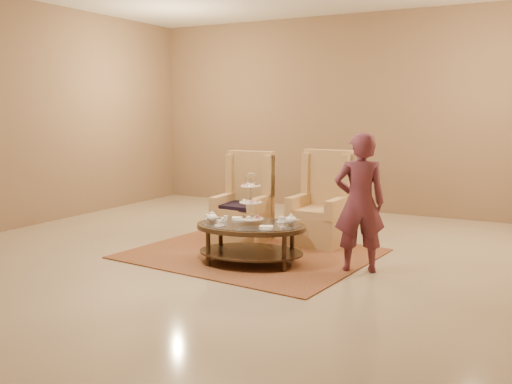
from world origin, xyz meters
The scene contains 9 objects.
ground centered at (0.00, 0.00, 0.00)m, with size 8.00×8.00×0.00m, color tan.
ceiling centered at (0.00, 0.00, 0.00)m, with size 8.00×8.00×0.02m, color beige.
wall_back centered at (0.00, 4.00, 1.75)m, with size 8.00×0.04×3.50m, color #7E6144.
wall_left centered at (-4.00, 0.00, 1.75)m, with size 0.04×8.00×3.50m, color #7E6144.
rug centered at (-0.04, 0.31, 0.01)m, with size 3.07×2.64×0.02m.
tea_table centered at (0.18, -0.12, 0.40)m, with size 1.49×1.20×1.10m.
armchair_left centered at (-0.48, 0.92, 0.42)m, with size 0.71×0.74×1.25m.
armchair_right centered at (0.52, 1.27, 0.43)m, with size 0.72×0.74×1.28m.
person centered at (1.40, 0.20, 0.79)m, with size 0.69×0.60×1.58m.
Camera 1 is at (3.36, -5.89, 1.83)m, focal length 40.00 mm.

